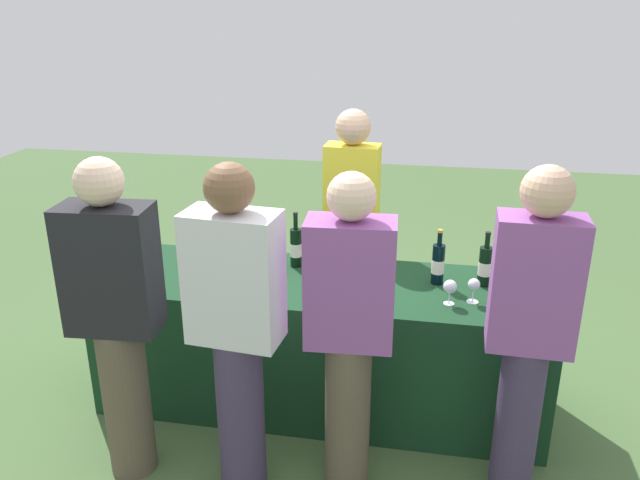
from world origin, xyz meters
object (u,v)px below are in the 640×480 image
at_px(wine_glass_1, 271,270).
at_px(guest_2, 349,328).
at_px(wine_glass_0, 216,271).
at_px(wine_bottle_5, 485,266).
at_px(wine_bottle_0, 210,246).
at_px(server_pouring, 351,223).
at_px(wine_bottle_3, 334,252).
at_px(guest_3, 529,329).
at_px(wine_glass_3, 474,286).
at_px(guest_0, 116,315).
at_px(wine_glass_2, 450,287).
at_px(wine_bottle_1, 296,247).
at_px(wine_bottle_2, 312,254).
at_px(wine_bottle_4, 438,264).
at_px(guest_1, 236,324).

xyz_separation_m(wine_glass_1, guest_2, (0.51, -0.52, -0.03)).
bearing_deg(wine_glass_0, wine_bottle_5, 12.14).
bearing_deg(wine_bottle_0, server_pouring, 31.99).
xyz_separation_m(wine_bottle_3, wine_glass_0, (-0.60, -0.36, -0.01)).
height_order(wine_bottle_0, guest_3, guest_3).
xyz_separation_m(wine_glass_3, guest_2, (-0.59, -0.54, -0.02)).
distance_m(guest_0, guest_2, 1.11).
bearing_deg(wine_glass_2, guest_2, -132.98).
relative_size(wine_bottle_1, guest_0, 0.20).
bearing_deg(wine_glass_3, guest_3, -65.17).
bearing_deg(wine_bottle_3, guest_2, -76.22).
height_order(wine_glass_1, guest_3, guest_3).
relative_size(wine_bottle_1, wine_glass_1, 2.27).
bearing_deg(server_pouring, wine_bottle_5, 149.90).
relative_size(wine_bottle_5, guest_2, 0.19).
bearing_deg(wine_glass_1, server_pouring, 66.59).
xyz_separation_m(wine_glass_2, server_pouring, (-0.63, 0.81, 0.04)).
relative_size(wine_bottle_0, wine_bottle_2, 0.91).
xyz_separation_m(wine_bottle_2, server_pouring, (0.16, 0.53, 0.02)).
height_order(wine_bottle_2, wine_glass_0, wine_bottle_2).
bearing_deg(wine_glass_0, guest_3, -13.86).
distance_m(wine_bottle_0, guest_3, 1.92).
distance_m(wine_glass_1, guest_0, 0.86).
distance_m(wine_bottle_0, wine_glass_3, 1.57).
distance_m(wine_glass_0, server_pouring, 1.06).
distance_m(wine_bottle_4, guest_3, 0.80).
height_order(wine_bottle_3, guest_1, guest_1).
relative_size(wine_bottle_1, server_pouring, 0.20).
relative_size(wine_bottle_0, guest_3, 0.18).
bearing_deg(wine_bottle_5, wine_bottle_2, 179.77).
height_order(wine_bottle_1, guest_2, guest_2).
bearing_deg(wine_bottle_4, guest_0, -150.37).
relative_size(wine_glass_0, guest_0, 0.09).
relative_size(wine_bottle_4, wine_glass_2, 2.34).
bearing_deg(guest_0, guest_2, 1.22).
xyz_separation_m(wine_bottle_5, wine_glass_3, (-0.07, -0.23, -0.02)).
bearing_deg(wine_glass_1, wine_bottle_0, 147.42).
bearing_deg(wine_bottle_3, wine_bottle_5, -3.26).
bearing_deg(wine_bottle_3, wine_glass_2, -26.25).
height_order(wine_bottle_2, wine_glass_2, wine_bottle_2).
bearing_deg(wine_bottle_1, wine_glass_1, -101.90).
bearing_deg(guest_0, wine_bottle_1, 50.89).
relative_size(wine_glass_1, guest_1, 0.09).
bearing_deg(guest_2, guest_3, 1.16).
distance_m(wine_glass_2, guest_0, 1.68).
bearing_deg(wine_glass_1, wine_glass_2, -1.30).
bearing_deg(guest_2, wine_bottle_5, 46.41).
height_order(wine_bottle_1, wine_bottle_3, wine_bottle_1).
height_order(wine_bottle_4, guest_0, guest_0).
xyz_separation_m(wine_glass_0, guest_3, (1.61, -0.40, 0.02)).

